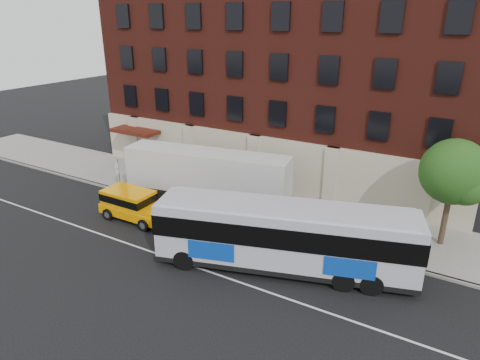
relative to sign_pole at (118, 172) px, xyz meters
The scene contains 10 objects.
ground 10.59m from the sign_pole, 35.87° to the right, with size 120.00×120.00×0.00m, color black.
sidewalk 9.07m from the sign_pole, 18.56° to the left, with size 60.00×6.00×0.15m, color gray.
kerb 8.61m from the sign_pole, ahead, with size 60.00×0.25×0.15m, color gray.
lane_line 10.31m from the sign_pole, 33.60° to the right, with size 60.00×0.12×0.01m, color silver.
building 15.03m from the sign_pole, 51.75° to the left, with size 30.00×12.10×15.00m.
sign_pole is the anchor object (origin of this frame).
street_tree 22.49m from the sign_pole, ahead, with size 3.60×3.60×6.20m.
city_bus 15.58m from the sign_pole, 12.64° to the right, with size 13.46×6.59×3.62m.
yellow_suv 5.24m from the sign_pole, 35.25° to the right, with size 5.00×2.23×1.90m.
shipping_container 7.25m from the sign_pole, 11.00° to the left, with size 11.76×4.31×3.84m.
Camera 1 is at (14.42, -14.90, 12.45)m, focal length 31.79 mm.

